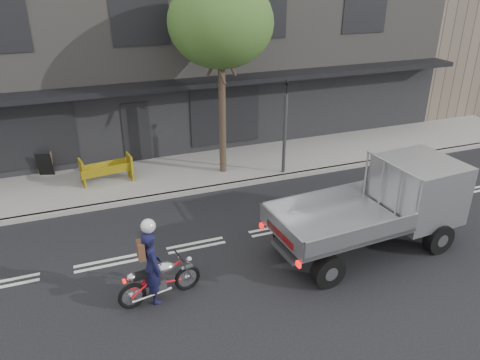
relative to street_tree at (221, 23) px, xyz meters
name	(u,v)px	position (x,y,z in m)	size (l,w,h in m)	color
ground	(196,245)	(-2.20, -4.20, -5.28)	(80.00, 80.00, 0.00)	black
sidewalk	(161,176)	(-2.20, 0.50, -5.20)	(32.00, 3.20, 0.15)	gray
kerb	(171,195)	(-2.20, -1.10, -5.20)	(32.00, 0.20, 0.15)	gray
building_main	(124,37)	(-2.20, 7.10, -1.28)	(26.00, 10.00, 8.00)	slate
building_neighbour	(478,1)	(17.80, 7.10, -0.28)	(14.00, 10.00, 10.00)	brown
street_tree	(221,23)	(0.00, 0.00, 0.00)	(3.40, 3.40, 6.74)	#382B21
traffic_light_pole	(285,133)	(2.00, -0.85, -3.63)	(0.12, 0.12, 3.50)	#2D2D30
motorcycle	(160,279)	(-3.54, -6.03, -4.75)	(1.98, 0.57, 1.02)	black
rider	(152,267)	(-3.69, -6.03, -4.38)	(0.66, 0.43, 1.80)	#121334
flatbed_ute	(404,196)	(3.16, -5.85, -3.91)	(5.30, 2.45, 2.40)	black
construction_barrier	(107,172)	(-4.03, 0.26, -4.65)	(1.70, 0.68, 0.95)	yellow
sandwich_board	(45,165)	(-6.02, 1.80, -4.71)	(0.53, 0.36, 0.84)	black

